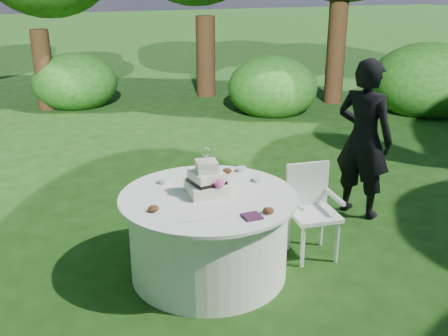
{
  "coord_description": "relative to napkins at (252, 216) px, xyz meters",
  "views": [
    {
      "loc": [
        -1.52,
        -3.92,
        2.55
      ],
      "look_at": [
        0.15,
        0.0,
        1.0
      ],
      "focal_mm": 42.0,
      "sensor_mm": 36.0,
      "label": 1
    }
  ],
  "objects": [
    {
      "name": "napkins",
      "position": [
        0.0,
        0.0,
        0.0
      ],
      "size": [
        0.14,
        0.14,
        0.02
      ],
      "primitive_type": "cube",
      "color": "#461E3B",
      "rests_on": "table"
    },
    {
      "name": "table",
      "position": [
        -0.15,
        0.56,
        -0.39
      ],
      "size": [
        1.56,
        1.56,
        0.77
      ],
      "color": "white",
      "rests_on": "ground"
    },
    {
      "name": "feather_plume",
      "position": [
        -0.34,
        0.14,
        -0.0
      ],
      "size": [
        0.48,
        0.07,
        0.01
      ],
      "primitive_type": "ellipsoid",
      "color": "white",
      "rests_on": "table"
    },
    {
      "name": "votives",
      "position": [
        0.12,
        0.89,
        0.01
      ],
      "size": [
        0.92,
        0.4,
        0.04
      ],
      "color": "white",
      "rests_on": "table"
    },
    {
      "name": "ground",
      "position": [
        -0.15,
        0.56,
        -0.78
      ],
      "size": [
        80.0,
        80.0,
        0.0
      ],
      "primitive_type": "plane",
      "color": "black",
      "rests_on": "ground"
    },
    {
      "name": "chair",
      "position": [
        0.89,
        0.53,
        -0.26
      ],
      "size": [
        0.49,
        0.49,
        0.89
      ],
      "color": "white",
      "rests_on": "ground"
    },
    {
      "name": "guest",
      "position": [
        1.9,
        1.1,
        0.11
      ],
      "size": [
        0.67,
        0.77,
        1.77
      ],
      "primitive_type": "imported",
      "rotation": [
        0.0,
        0.0,
        2.03
      ],
      "color": "black",
      "rests_on": "ground"
    },
    {
      "name": "cake",
      "position": [
        -0.15,
        0.59,
        0.1
      ],
      "size": [
        0.35,
        0.36,
        0.43
      ],
      "color": "white",
      "rests_on": "table"
    },
    {
      "name": "petal_cups",
      "position": [
        -0.1,
        0.48,
        0.02
      ],
      "size": [
        0.99,
        1.07,
        0.05
      ],
      "color": "#562D16",
      "rests_on": "table"
    }
  ]
}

